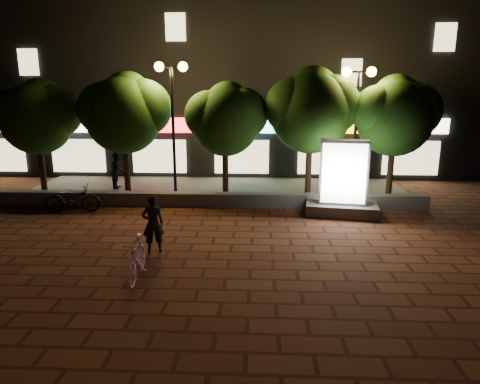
# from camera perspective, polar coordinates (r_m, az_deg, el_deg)

# --- Properties ---
(ground) EXTENTS (80.00, 80.00, 0.00)m
(ground) POSITION_cam_1_polar(r_m,az_deg,el_deg) (12.03, -6.43, -6.98)
(ground) COLOR brown
(ground) RESTS_ON ground
(retaining_wall) EXTENTS (16.00, 0.45, 0.50)m
(retaining_wall) POSITION_cam_1_polar(r_m,az_deg,el_deg) (15.73, -4.19, -1.02)
(retaining_wall) COLOR slate
(retaining_wall) RESTS_ON ground
(sidewalk) EXTENTS (16.00, 5.00, 0.08)m
(sidewalk) POSITION_cam_1_polar(r_m,az_deg,el_deg) (18.19, -3.25, 0.32)
(sidewalk) COLOR slate
(sidewalk) RESTS_ON ground
(building_block) EXTENTS (28.00, 8.12, 11.30)m
(building_block) POSITION_cam_1_polar(r_m,az_deg,el_deg) (24.19, -1.81, 15.44)
(building_block) COLOR black
(building_block) RESTS_ON ground
(tree_far_left) EXTENTS (3.36, 2.80, 4.63)m
(tree_far_left) POSITION_cam_1_polar(r_m,az_deg,el_deg) (18.79, -25.64, 9.48)
(tree_far_left) COLOR #321E13
(tree_far_left) RESTS_ON sidewalk
(tree_left) EXTENTS (3.60, 3.00, 4.89)m
(tree_left) POSITION_cam_1_polar(r_m,az_deg,el_deg) (17.42, -15.32, 10.60)
(tree_left) COLOR #321E13
(tree_left) RESTS_ON sidewalk
(tree_mid) EXTENTS (3.24, 2.70, 4.50)m
(tree_mid) POSITION_cam_1_polar(r_m,az_deg,el_deg) (16.66, -1.86, 10.16)
(tree_mid) COLOR #321E13
(tree_mid) RESTS_ON sidewalk
(tree_right) EXTENTS (3.72, 3.10, 5.07)m
(tree_right) POSITION_cam_1_polar(r_m,az_deg,el_deg) (16.71, 9.73, 11.19)
(tree_right) COLOR #321E13
(tree_right) RESTS_ON sidewalk
(tree_far_right) EXTENTS (3.48, 2.90, 4.76)m
(tree_far_right) POSITION_cam_1_polar(r_m,az_deg,el_deg) (17.39, 20.38, 9.99)
(tree_far_right) COLOR #321E13
(tree_far_right) RESTS_ON sidewalk
(street_lamp_left) EXTENTS (1.26, 0.36, 5.18)m
(street_lamp_left) POSITION_cam_1_polar(r_m,az_deg,el_deg) (16.66, -9.18, 12.80)
(street_lamp_left) COLOR black
(street_lamp_left) RESTS_ON sidewalk
(street_lamp_right) EXTENTS (1.26, 0.36, 4.98)m
(street_lamp_right) POSITION_cam_1_polar(r_m,az_deg,el_deg) (16.72, 15.61, 12.02)
(street_lamp_right) COLOR black
(street_lamp_right) RESTS_ON sidewalk
(ad_kiosk) EXTENTS (2.56, 1.55, 2.61)m
(ad_kiosk) POSITION_cam_1_polar(r_m,az_deg,el_deg) (14.81, 13.75, 0.90)
(ad_kiosk) COLOR slate
(ad_kiosk) RESTS_ON ground
(scooter_pink) EXTENTS (0.57, 1.65, 0.98)m
(scooter_pink) POSITION_cam_1_polar(r_m,az_deg,el_deg) (9.98, -13.77, -8.71)
(scooter_pink) COLOR #CC85B6
(scooter_pink) RESTS_ON ground
(rider) EXTENTS (0.66, 0.53, 1.57)m
(rider) POSITION_cam_1_polar(r_m,az_deg,el_deg) (11.34, -11.70, -4.26)
(rider) COLOR black
(rider) RESTS_ON ground
(scooter_parked) EXTENTS (1.96, 0.85, 1.00)m
(scooter_parked) POSITION_cam_1_polar(r_m,az_deg,el_deg) (16.01, -21.74, -0.79)
(scooter_parked) COLOR black
(scooter_parked) RESTS_ON ground
(pedestrian) EXTENTS (0.71, 0.86, 1.64)m
(pedestrian) POSITION_cam_1_polar(r_m,az_deg,el_deg) (18.90, -16.20, 2.97)
(pedestrian) COLOR black
(pedestrian) RESTS_ON sidewalk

